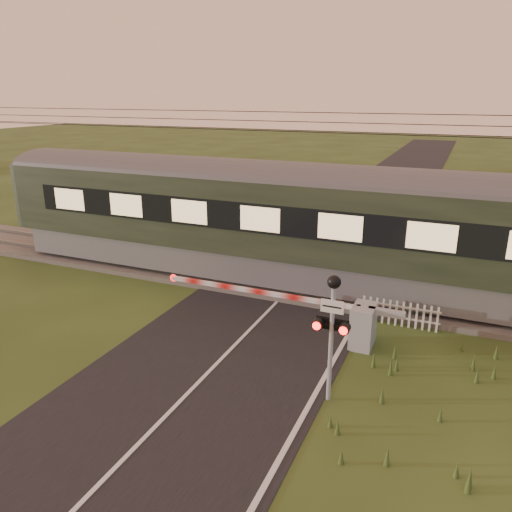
% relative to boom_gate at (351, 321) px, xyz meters
% --- Properties ---
extents(ground, '(160.00, 160.00, 0.00)m').
position_rel_boom_gate_xyz_m(ground, '(-2.92, -2.94, -0.67)').
color(ground, '#2E3E17').
rests_on(ground, ground).
extents(road, '(6.00, 140.00, 0.03)m').
position_rel_boom_gate_xyz_m(road, '(-2.90, -3.17, -0.66)').
color(road, black).
rests_on(road, ground).
extents(track_bed, '(140.00, 3.40, 0.39)m').
position_rel_boom_gate_xyz_m(track_bed, '(-2.92, 3.56, -0.61)').
color(track_bed, '#47423D').
rests_on(track_bed, ground).
extents(overhead_wires, '(120.00, 0.62, 0.62)m').
position_rel_boom_gate_xyz_m(overhead_wires, '(-2.92, 3.56, 5.05)').
color(overhead_wires, black).
rests_on(overhead_wires, ground).
extents(boom_gate, '(7.28, 0.92, 1.23)m').
position_rel_boom_gate_xyz_m(boom_gate, '(0.00, 0.00, 0.00)').
color(boom_gate, gray).
rests_on(boom_gate, ground).
extents(crossing_signal, '(0.77, 0.34, 3.04)m').
position_rel_boom_gate_xyz_m(crossing_signal, '(0.16, -2.88, 1.42)').
color(crossing_signal, gray).
rests_on(crossing_signal, ground).
extents(picket_fence, '(2.36, 0.07, 0.80)m').
position_rel_boom_gate_xyz_m(picket_fence, '(1.09, 1.66, -0.27)').
color(picket_fence, silver).
rests_on(picket_fence, ground).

